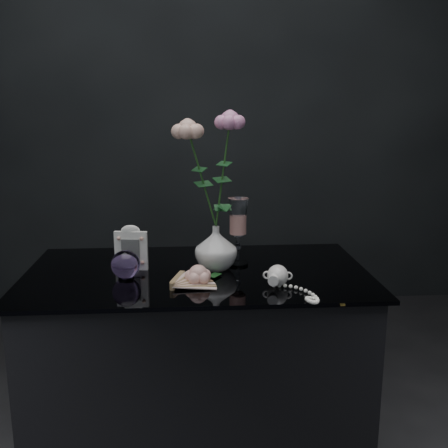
{
  "coord_description": "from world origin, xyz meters",
  "views": [
    {
      "loc": [
        -0.03,
        -1.49,
        1.27
      ],
      "look_at": [
        0.08,
        -0.0,
        0.92
      ],
      "focal_mm": 42.0,
      "sensor_mm": 36.0,
      "label": 1
    }
  ],
  "objects_px": {
    "paperweight": "(126,264)",
    "loose_rose": "(198,275)",
    "vase": "(216,248)",
    "picture_frame": "(131,247)",
    "pearl_jar": "(278,275)",
    "wine_glass": "(238,232)"
  },
  "relations": [
    {
      "from": "wine_glass",
      "to": "pearl_jar",
      "type": "height_order",
      "value": "wine_glass"
    },
    {
      "from": "wine_glass",
      "to": "paperweight",
      "type": "height_order",
      "value": "wine_glass"
    },
    {
      "from": "paperweight",
      "to": "vase",
      "type": "bearing_deg",
      "value": 14.83
    },
    {
      "from": "vase",
      "to": "paperweight",
      "type": "bearing_deg",
      "value": -165.17
    },
    {
      "from": "wine_glass",
      "to": "pearl_jar",
      "type": "distance_m",
      "value": 0.23
    },
    {
      "from": "paperweight",
      "to": "pearl_jar",
      "type": "distance_m",
      "value": 0.45
    },
    {
      "from": "paperweight",
      "to": "pearl_jar",
      "type": "bearing_deg",
      "value": -11.49
    },
    {
      "from": "vase",
      "to": "paperweight",
      "type": "distance_m",
      "value": 0.28
    },
    {
      "from": "loose_rose",
      "to": "pearl_jar",
      "type": "bearing_deg",
      "value": -30.54
    },
    {
      "from": "wine_glass",
      "to": "vase",
      "type": "bearing_deg",
      "value": -150.94
    },
    {
      "from": "wine_glass",
      "to": "pearl_jar",
      "type": "relative_size",
      "value": 1.0
    },
    {
      "from": "vase",
      "to": "pearl_jar",
      "type": "bearing_deg",
      "value": -43.92
    },
    {
      "from": "wine_glass",
      "to": "picture_frame",
      "type": "xyz_separation_m",
      "value": [
        -0.33,
        -0.03,
        -0.04
      ]
    },
    {
      "from": "vase",
      "to": "picture_frame",
      "type": "height_order",
      "value": "picture_frame"
    },
    {
      "from": "picture_frame",
      "to": "paperweight",
      "type": "height_order",
      "value": "picture_frame"
    },
    {
      "from": "vase",
      "to": "picture_frame",
      "type": "distance_m",
      "value": 0.26
    },
    {
      "from": "paperweight",
      "to": "pearl_jar",
      "type": "height_order",
      "value": "paperweight"
    },
    {
      "from": "paperweight",
      "to": "loose_rose",
      "type": "bearing_deg",
      "value": -17.1
    },
    {
      "from": "loose_rose",
      "to": "pearl_jar",
      "type": "distance_m",
      "value": 0.23
    },
    {
      "from": "vase",
      "to": "loose_rose",
      "type": "relative_size",
      "value": 0.82
    },
    {
      "from": "loose_rose",
      "to": "paperweight",
      "type": "bearing_deg",
      "value": 138.36
    },
    {
      "from": "picture_frame",
      "to": "pearl_jar",
      "type": "relative_size",
      "value": 0.65
    }
  ]
}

